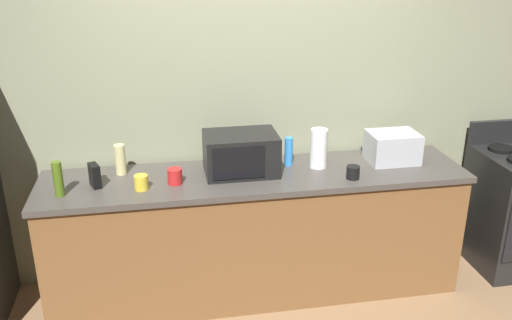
% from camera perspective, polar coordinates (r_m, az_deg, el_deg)
% --- Properties ---
extents(back_wall, '(6.40, 0.10, 2.70)m').
position_cam_1_polar(back_wall, '(3.92, -1.08, 6.94)').
color(back_wall, gray).
rests_on(back_wall, ground_plane).
extents(counter_run, '(2.84, 0.64, 0.90)m').
position_cam_1_polar(counter_run, '(3.87, 0.00, -7.58)').
color(counter_run, brown).
rests_on(counter_run, ground_plane).
extents(microwave, '(0.48, 0.35, 0.27)m').
position_cam_1_polar(microwave, '(3.66, -1.58, 0.68)').
color(microwave, black).
rests_on(microwave, counter_run).
extents(toaster_oven, '(0.34, 0.26, 0.21)m').
position_cam_1_polar(toaster_oven, '(3.97, 13.91, 1.30)').
color(toaster_oven, '#B7BABF').
rests_on(toaster_oven, counter_run).
extents(paper_towel_roll, '(0.12, 0.12, 0.27)m').
position_cam_1_polar(paper_towel_roll, '(3.77, 6.49, 1.21)').
color(paper_towel_roll, white).
rests_on(paper_towel_roll, counter_run).
extents(cordless_phone, '(0.09, 0.12, 0.15)m').
position_cam_1_polar(cordless_phone, '(3.60, -16.32, -1.56)').
color(cordless_phone, black).
rests_on(cordless_phone, counter_run).
extents(bottle_vinegar, '(0.07, 0.07, 0.20)m').
position_cam_1_polar(bottle_vinegar, '(3.75, -13.84, 0.05)').
color(bottle_vinegar, beige).
rests_on(bottle_vinegar, counter_run).
extents(bottle_spray_cleaner, '(0.06, 0.06, 0.20)m').
position_cam_1_polar(bottle_spray_cleaner, '(3.80, 3.39, 0.89)').
color(bottle_spray_cleaner, '#338CE5').
rests_on(bottle_spray_cleaner, counter_run).
extents(bottle_olive_oil, '(0.06, 0.06, 0.22)m').
position_cam_1_polar(bottle_olive_oil, '(3.53, -19.75, -1.86)').
color(bottle_olive_oil, '#4C6B19').
rests_on(bottle_olive_oil, counter_run).
extents(mug_black, '(0.09, 0.09, 0.09)m').
position_cam_1_polar(mug_black, '(3.65, 9.99, -1.27)').
color(mug_black, black).
rests_on(mug_black, counter_run).
extents(mug_red, '(0.09, 0.09, 0.10)m').
position_cam_1_polar(mug_red, '(3.55, -8.37, -1.68)').
color(mug_red, red).
rests_on(mug_red, counter_run).
extents(mug_yellow, '(0.09, 0.09, 0.09)m').
position_cam_1_polar(mug_yellow, '(3.51, -11.77, -2.28)').
color(mug_yellow, yellow).
rests_on(mug_yellow, counter_run).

